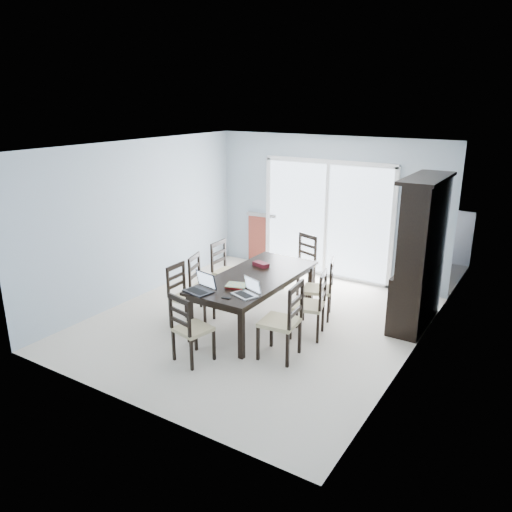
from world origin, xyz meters
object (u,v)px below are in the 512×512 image
object	(u,v)px
dining_table	(255,281)
laptop_dark	(198,288)
china_hutch	(420,255)
laptop_silver	(245,292)
cell_phone	(226,298)
hot_tub	(308,232)
game_box	(261,264)
chair_end_far	(303,256)
chair_left_far	(224,264)
chair_left_near	(182,288)
chair_right_near	(287,313)
chair_left_mid	(201,278)
chair_right_far	(324,282)
chair_end_near	(187,322)
chair_right_mid	(315,297)

from	to	relation	value
dining_table	laptop_dark	xyz separation A→B (m)	(-0.30, -0.95, 0.14)
dining_table	china_hutch	distance (m)	2.41
laptop_dark	china_hutch	bearing A→B (deg)	54.78
china_hutch	laptop_silver	size ratio (longest dim) A/B	5.72
cell_phone	hot_tub	distance (m)	4.43
game_box	chair_end_far	bearing A→B (deg)	85.29
chair_left_far	game_box	distance (m)	0.88
dining_table	laptop_silver	bearing A→B (deg)	-68.10
dining_table	chair_left_near	size ratio (longest dim) A/B	2.09
chair_right_near	game_box	world-z (taller)	chair_right_near
china_hutch	chair_left_far	bearing A→B (deg)	-167.73
chair_right_near	game_box	size ratio (longest dim) A/B	4.73
laptop_silver	chair_left_mid	bearing A→B (deg)	173.21
china_hutch	chair_right_far	xyz separation A→B (m)	(-1.25, -0.52, -0.49)
laptop_dark	hot_tub	bearing A→B (deg)	108.07
dining_table	chair_end_near	bearing A→B (deg)	-93.64
laptop_silver	china_hutch	bearing A→B (deg)	68.60
cell_phone	game_box	size ratio (longest dim) A/B	0.45
chair_end_near	cell_phone	size ratio (longest dim) A/B	9.44
chair_end_near	china_hutch	bearing A→B (deg)	64.16
laptop_silver	cell_phone	xyz separation A→B (m)	(-0.15, -0.20, -0.05)
dining_table	chair_right_mid	xyz separation A→B (m)	(0.94, 0.06, -0.08)
dining_table	laptop_dark	world-z (taller)	laptop_dark
dining_table	chair_end_far	xyz separation A→B (m)	(-0.05, 1.64, -0.08)
chair_left_near	hot_tub	size ratio (longest dim) A/B	0.48
game_box	chair_right_mid	bearing A→B (deg)	-17.52
cell_phone	laptop_dark	bearing A→B (deg)	174.40
laptop_dark	game_box	bearing A→B (deg)	94.81
chair_right_mid	game_box	world-z (taller)	chair_right_mid
laptop_silver	game_box	distance (m)	1.21
chair_right_mid	laptop_silver	world-z (taller)	chair_right_mid
chair_end_far	game_box	xyz separation A→B (m)	(-0.10, -1.23, 0.19)
chair_left_near	chair_right_mid	distance (m)	1.95
china_hutch	chair_end_near	size ratio (longest dim) A/B	2.05
dining_table	chair_right_mid	distance (m)	0.94
chair_right_near	chair_right_mid	size ratio (longest dim) A/B	1.07
chair_left_near	laptop_silver	xyz separation A→B (m)	(1.20, -0.14, 0.25)
hot_tub	game_box	bearing A→B (deg)	-77.40
hot_tub	chair_end_far	bearing A→B (deg)	-66.37
dining_table	chair_end_far	size ratio (longest dim) A/B	1.96
hot_tub	chair_left_mid	bearing A→B (deg)	-91.54
chair_right_near	laptop_dark	bearing A→B (deg)	96.75
dining_table	chair_left_near	distance (m)	1.08
chair_left_mid	laptop_dark	size ratio (longest dim) A/B	2.63
chair_right_mid	laptop_silver	distance (m)	1.04
dining_table	chair_left_far	distance (m)	1.16
chair_end_far	laptop_silver	bearing A→B (deg)	117.21
chair_right_near	cell_phone	distance (m)	0.82
chair_right_far	game_box	distance (m)	1.00
chair_left_near	game_box	world-z (taller)	chair_left_near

